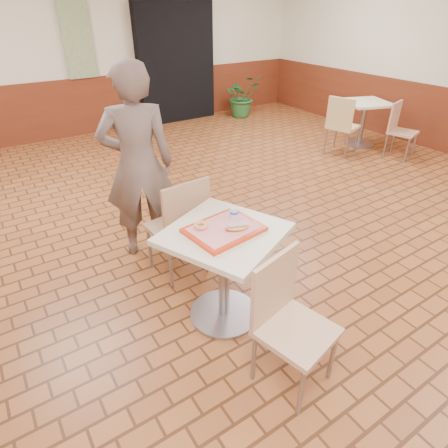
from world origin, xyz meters
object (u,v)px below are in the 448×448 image
chair_main_front (287,317)px  chair_second_left (342,123)px  main_table (224,261)px  chair_main_back (181,224)px  paper_cup (234,212)px  long_john_donut (237,227)px  customer (138,165)px  chair_second_front (399,127)px  potted_plant (242,96)px  serving_tray (224,229)px  ring_donut (201,225)px  second_table (364,116)px

chair_main_front → chair_second_left: chair_second_left is taller
main_table → chair_main_back: (-0.01, 0.66, -0.00)m
main_table → paper_cup: paper_cup is taller
long_john_donut → customer: bearing=98.4°
chair_main_front → long_john_donut: chair_main_front is taller
paper_cup → chair_second_front: 4.41m
paper_cup → potted_plant: paper_cup is taller
customer → chair_main_front: bearing=113.4°
serving_tray → ring_donut: bearing=145.7°
long_john_donut → chair_second_left: bearing=31.1°
main_table → serving_tray: serving_tray is taller
paper_cup → chair_second_front: paper_cup is taller
long_john_donut → chair_second_left: chair_second_left is taller
potted_plant → chair_second_front: bearing=-79.1°
paper_cup → chair_second_front: size_ratio=0.09×
serving_tray → potted_plant: bearing=53.0°
chair_second_left → potted_plant: size_ratio=1.09×
chair_second_front → potted_plant: 3.41m
customer → serving_tray: customer is taller
ring_donut → main_table: bearing=-34.3°
paper_cup → potted_plant: 5.94m
main_table → chair_main_front: (0.03, -0.66, -0.03)m
long_john_donut → main_table: bearing=129.1°
serving_tray → paper_cup: size_ratio=6.16×
paper_cup → main_table: bearing=-150.3°
serving_tray → paper_cup: bearing=29.7°
customer → chair_second_left: customer is taller
customer → long_john_donut: (0.19, -1.29, -0.06)m
long_john_donut → chair_second_front: 4.53m
chair_second_front → chair_main_front: bearing=-168.7°
main_table → chair_second_left: (3.59, 2.06, -0.02)m
chair_main_front → chair_second_left: bearing=24.5°
chair_main_front → customer: 1.93m
main_table → ring_donut: 0.35m
main_table → chair_second_front: (4.29, 1.50, -0.06)m
main_table → chair_main_front: 0.67m
main_table → second_table: bearing=26.9°
customer → long_john_donut: bearing=116.8°
main_table → chair_second_left: size_ratio=0.86×
main_table → customer: (-0.13, 1.21, 0.37)m
chair_main_back → chair_second_left: (3.61, 1.40, -0.02)m
chair_main_front → main_table: bearing=80.1°
ring_donut → long_john_donut: (0.19, -0.16, 0.01)m
serving_tray → long_john_donut: long_john_donut is taller
customer → ring_donut: (-0.00, -1.12, -0.06)m
second_table → chair_second_front: chair_second_front is taller
customer → potted_plant: (3.78, 3.63, -0.49)m
customer → serving_tray: (0.13, -1.21, -0.10)m
main_table → serving_tray: 0.28m
paper_cup → potted_plant: (3.51, 4.77, -0.45)m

